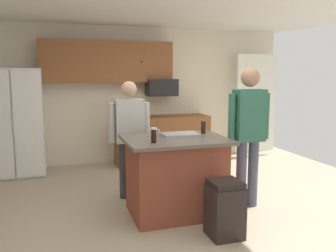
% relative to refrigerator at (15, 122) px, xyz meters
% --- Properties ---
extents(floor, '(7.04, 7.04, 0.00)m').
position_rel_refrigerator_xyz_m(floor, '(2.00, -2.38, -0.90)').
color(floor, '#B7A88E').
rests_on(floor, ground).
extents(back_wall, '(6.40, 0.10, 2.60)m').
position_rel_refrigerator_xyz_m(back_wall, '(2.00, 0.42, 0.40)').
color(back_wall, beige).
rests_on(back_wall, ground).
extents(french_door_window_panel, '(0.90, 0.06, 2.00)m').
position_rel_refrigerator_xyz_m(french_door_window_panel, '(4.60, 0.02, 0.20)').
color(french_door_window_panel, white).
rests_on(french_door_window_panel, ground).
extents(cabinet_run_upper, '(2.40, 0.38, 0.75)m').
position_rel_refrigerator_xyz_m(cabinet_run_upper, '(1.60, 0.22, 1.03)').
color(cabinet_run_upper, brown).
extents(cabinet_run_lower, '(1.80, 0.63, 0.90)m').
position_rel_refrigerator_xyz_m(cabinet_run_lower, '(2.60, 0.10, -0.45)').
color(cabinet_run_lower, brown).
rests_on(cabinet_run_lower, ground).
extents(refrigerator, '(0.90, 0.76, 1.80)m').
position_rel_refrigerator_xyz_m(refrigerator, '(0.00, 0.00, 0.00)').
color(refrigerator, white).
rests_on(refrigerator, ground).
extents(microwave_over_range, '(0.56, 0.40, 0.32)m').
position_rel_refrigerator_xyz_m(microwave_over_range, '(2.60, 0.12, 0.55)').
color(microwave_over_range, black).
extents(kitchen_island, '(1.22, 0.94, 0.95)m').
position_rel_refrigerator_xyz_m(kitchen_island, '(2.02, -2.43, -0.42)').
color(kitchen_island, brown).
rests_on(kitchen_island, ground).
extents(person_elder_center, '(0.57, 0.22, 1.61)m').
position_rel_refrigerator_xyz_m(person_elder_center, '(1.61, -1.69, 0.03)').
color(person_elder_center, '#383842').
rests_on(person_elder_center, ground).
extents(person_guest_by_door, '(0.57, 0.23, 1.78)m').
position_rel_refrigerator_xyz_m(person_guest_by_door, '(2.98, -2.48, 0.14)').
color(person_guest_by_door, '#4C5166').
rests_on(person_guest_by_door, ground).
extents(glass_pilsner, '(0.06, 0.06, 0.16)m').
position_rel_refrigerator_xyz_m(glass_pilsner, '(2.47, -2.23, 0.13)').
color(glass_pilsner, black).
rests_on(glass_pilsner, kitchen_island).
extents(glass_stout_tall, '(0.06, 0.06, 0.14)m').
position_rel_refrigerator_xyz_m(glass_stout_tall, '(1.70, -2.62, 0.12)').
color(glass_stout_tall, black).
rests_on(glass_stout_tall, kitchen_island).
extents(mug_blue_stoneware, '(0.12, 0.08, 0.10)m').
position_rel_refrigerator_xyz_m(mug_blue_stoneware, '(1.82, -2.19, 0.10)').
color(mug_blue_stoneware, white).
rests_on(mug_blue_stoneware, kitchen_island).
extents(serving_tray, '(0.44, 0.30, 0.04)m').
position_rel_refrigerator_xyz_m(serving_tray, '(2.11, -2.35, 0.07)').
color(serving_tray, '#B7B7BC').
rests_on(serving_tray, kitchen_island).
extents(trash_bin, '(0.34, 0.34, 0.61)m').
position_rel_refrigerator_xyz_m(trash_bin, '(2.32, -3.18, -0.60)').
color(trash_bin, black).
rests_on(trash_bin, ground).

